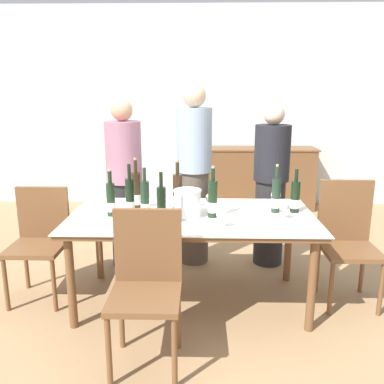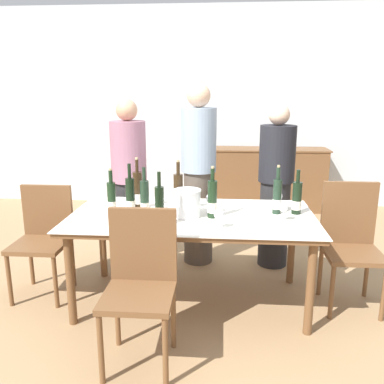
{
  "view_description": "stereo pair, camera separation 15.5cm",
  "coord_description": "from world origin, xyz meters",
  "px_view_note": "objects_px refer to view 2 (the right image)",
  "views": [
    {
      "loc": [
        0.07,
        -2.97,
        1.65
      ],
      "look_at": [
        0.0,
        0.0,
        0.9
      ],
      "focal_mm": 38.0,
      "sensor_mm": 36.0,
      "label": 1
    },
    {
      "loc": [
        0.23,
        -2.96,
        1.65
      ],
      "look_at": [
        0.0,
        0.0,
        0.9
      ],
      "focal_mm": 38.0,
      "sensor_mm": 36.0,
      "label": 2
    }
  ],
  "objects_px": {
    "wine_bottle_4": "(160,207)",
    "person_host": "(130,184)",
    "wine_bottle_6": "(130,198)",
    "wine_glass_0": "(283,208)",
    "sideboard_cabinet": "(267,179)",
    "wine_glass_1": "(278,197)",
    "wine_bottle_5": "(145,200)",
    "wine_bottle_8": "(178,194)",
    "ice_bucket": "(187,202)",
    "wine_bottle_7": "(277,197)",
    "wine_bottle_1": "(212,200)",
    "chair_left_end": "(44,233)",
    "wine_bottle_2": "(138,191)",
    "chair_right_end": "(351,237)",
    "chair_near_front": "(141,277)",
    "person_guest_left": "(199,176)",
    "person_guest_right": "(276,188)",
    "wine_bottle_3": "(297,199)",
    "dining_table": "(192,223)",
    "wine_bottle_0": "(112,199)",
    "wine_glass_3": "(219,215)",
    "wine_glass_2": "(211,199)"
  },
  "relations": [
    {
      "from": "wine_bottle_1",
      "to": "wine_bottle_2",
      "type": "bearing_deg",
      "value": 162.07
    },
    {
      "from": "wine_bottle_4",
      "to": "person_host",
      "type": "distance_m",
      "value": 1.11
    },
    {
      "from": "wine_bottle_3",
      "to": "chair_near_front",
      "type": "xyz_separation_m",
      "value": [
        -1.06,
        -0.81,
        -0.3
      ]
    },
    {
      "from": "sideboard_cabinet",
      "to": "person_guest_right",
      "type": "height_order",
      "value": "person_guest_right"
    },
    {
      "from": "chair_right_end",
      "to": "wine_bottle_7",
      "type": "bearing_deg",
      "value": -179.69
    },
    {
      "from": "wine_bottle_4",
      "to": "wine_bottle_6",
      "type": "bearing_deg",
      "value": 138.64
    },
    {
      "from": "wine_bottle_1",
      "to": "person_host",
      "type": "xyz_separation_m",
      "value": [
        -0.81,
        0.78,
        -0.07
      ]
    },
    {
      "from": "person_guest_right",
      "to": "wine_bottle_1",
      "type": "bearing_deg",
      "value": -124.36
    },
    {
      "from": "wine_bottle_2",
      "to": "chair_right_end",
      "type": "xyz_separation_m",
      "value": [
        1.67,
        -0.05,
        -0.32
      ]
    },
    {
      "from": "wine_bottle_5",
      "to": "wine_bottle_7",
      "type": "height_order",
      "value": "wine_bottle_5"
    },
    {
      "from": "wine_glass_1",
      "to": "chair_near_front",
      "type": "distance_m",
      "value": 1.32
    },
    {
      "from": "ice_bucket",
      "to": "wine_bottle_2",
      "type": "relative_size",
      "value": 0.5
    },
    {
      "from": "ice_bucket",
      "to": "wine_bottle_7",
      "type": "distance_m",
      "value": 0.69
    },
    {
      "from": "wine_bottle_3",
      "to": "wine_glass_1",
      "type": "xyz_separation_m",
      "value": [
        -0.13,
        0.09,
        -0.01
      ]
    },
    {
      "from": "sideboard_cabinet",
      "to": "ice_bucket",
      "type": "distance_m",
      "value": 2.94
    },
    {
      "from": "wine_bottle_6",
      "to": "wine_bottle_1",
      "type": "bearing_deg",
      "value": 0.56
    },
    {
      "from": "chair_near_front",
      "to": "wine_bottle_2",
      "type": "bearing_deg",
      "value": 102.35
    },
    {
      "from": "wine_bottle_1",
      "to": "wine_glass_3",
      "type": "xyz_separation_m",
      "value": [
        0.05,
        -0.24,
        -0.04
      ]
    },
    {
      "from": "wine_bottle_8",
      "to": "wine_glass_0",
      "type": "distance_m",
      "value": 0.81
    },
    {
      "from": "wine_bottle_4",
      "to": "wine_glass_0",
      "type": "bearing_deg",
      "value": 12.16
    },
    {
      "from": "wine_bottle_2",
      "to": "chair_left_end",
      "type": "relative_size",
      "value": 0.46
    },
    {
      "from": "wine_bottle_4",
      "to": "person_guest_right",
      "type": "bearing_deg",
      "value": 48.93
    },
    {
      "from": "chair_left_end",
      "to": "person_host",
      "type": "distance_m",
      "value": 0.91
    },
    {
      "from": "ice_bucket",
      "to": "wine_glass_3",
      "type": "relative_size",
      "value": 1.51
    },
    {
      "from": "ice_bucket",
      "to": "person_guest_right",
      "type": "distance_m",
      "value": 1.13
    },
    {
      "from": "wine_bottle_1",
      "to": "chair_near_front",
      "type": "relative_size",
      "value": 0.41
    },
    {
      "from": "sideboard_cabinet",
      "to": "wine_glass_2",
      "type": "bearing_deg",
      "value": -105.13
    },
    {
      "from": "chair_near_front",
      "to": "person_guest_left",
      "type": "bearing_deg",
      "value": 80.3
    },
    {
      "from": "wine_bottle_8",
      "to": "chair_left_end",
      "type": "distance_m",
      "value": 1.16
    },
    {
      "from": "wine_bottle_5",
      "to": "wine_bottle_8",
      "type": "distance_m",
      "value": 0.3
    },
    {
      "from": "wine_bottle_0",
      "to": "wine_glass_1",
      "type": "relative_size",
      "value": 2.35
    },
    {
      "from": "person_host",
      "to": "wine_bottle_3",
      "type": "bearing_deg",
      "value": -23.69
    },
    {
      "from": "sideboard_cabinet",
      "to": "chair_near_front",
      "type": "height_order",
      "value": "chair_near_front"
    },
    {
      "from": "wine_bottle_1",
      "to": "chair_left_end",
      "type": "height_order",
      "value": "wine_bottle_1"
    },
    {
      "from": "sideboard_cabinet",
      "to": "wine_glass_1",
      "type": "bearing_deg",
      "value": -94.47
    },
    {
      "from": "wine_glass_1",
      "to": "dining_table",
      "type": "bearing_deg",
      "value": -164.85
    },
    {
      "from": "wine_bottle_3",
      "to": "person_guest_right",
      "type": "height_order",
      "value": "person_guest_right"
    },
    {
      "from": "wine_bottle_7",
      "to": "person_guest_left",
      "type": "distance_m",
      "value": 0.96
    },
    {
      "from": "wine_bottle_1",
      "to": "wine_bottle_6",
      "type": "height_order",
      "value": "wine_bottle_6"
    },
    {
      "from": "wine_bottle_6",
      "to": "wine_glass_0",
      "type": "distance_m",
      "value": 1.13
    },
    {
      "from": "dining_table",
      "to": "wine_bottle_1",
      "type": "height_order",
      "value": "wine_bottle_1"
    },
    {
      "from": "wine_bottle_6",
      "to": "chair_near_front",
      "type": "height_order",
      "value": "wine_bottle_6"
    },
    {
      "from": "ice_bucket",
      "to": "chair_near_front",
      "type": "xyz_separation_m",
      "value": [
        -0.23,
        -0.67,
        -0.29
      ]
    },
    {
      "from": "wine_glass_1",
      "to": "chair_right_end",
      "type": "distance_m",
      "value": 0.64
    },
    {
      "from": "wine_bottle_4",
      "to": "chair_left_end",
      "type": "bearing_deg",
      "value": 160.22
    },
    {
      "from": "wine_bottle_4",
      "to": "person_guest_left",
      "type": "relative_size",
      "value": 0.23
    },
    {
      "from": "ice_bucket",
      "to": "wine_bottle_3",
      "type": "distance_m",
      "value": 0.84
    },
    {
      "from": "ice_bucket",
      "to": "wine_bottle_5",
      "type": "height_order",
      "value": "wine_bottle_5"
    },
    {
      "from": "dining_table",
      "to": "wine_bottle_1",
      "type": "bearing_deg",
      "value": -18.41
    },
    {
      "from": "chair_right_end",
      "to": "wine_glass_0",
      "type": "bearing_deg",
      "value": -161.38
    }
  ]
}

